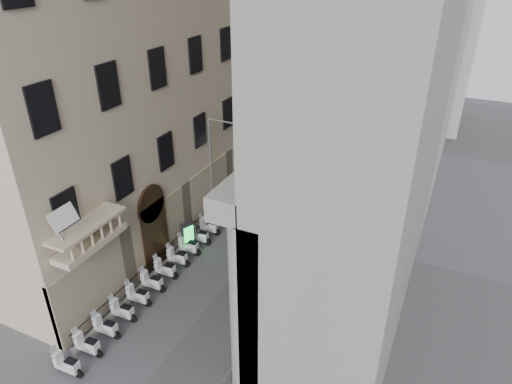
# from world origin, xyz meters

# --- Properties ---
(iron_fence) EXTENTS (0.30, 28.00, 1.40)m
(iron_fence) POSITION_xyz_m (-4.30, 18.00, 0.00)
(iron_fence) COLOR black
(iron_fence) RESTS_ON ground
(blue_awning) EXTENTS (1.60, 3.00, 3.00)m
(blue_awning) POSITION_xyz_m (4.15, 26.00, 0.00)
(blue_awning) COLOR navy
(blue_awning) RESTS_ON ground
(flag) EXTENTS (1.00, 1.40, 8.20)m
(flag) POSITION_xyz_m (-4.00, 5.00, 0.00)
(flag) COLOR #9E0C11
(flag) RESTS_ON ground
(scooter_0) EXTENTS (1.42, 0.62, 1.50)m
(scooter_0) POSITION_xyz_m (-3.65, 3.08, 0.00)
(scooter_0) COLOR white
(scooter_0) RESTS_ON ground
(scooter_1) EXTENTS (1.42, 0.62, 1.50)m
(scooter_1) POSITION_xyz_m (-3.65, 4.41, 0.00)
(scooter_1) COLOR white
(scooter_1) RESTS_ON ground
(scooter_2) EXTENTS (1.42, 0.62, 1.50)m
(scooter_2) POSITION_xyz_m (-3.65, 5.74, 0.00)
(scooter_2) COLOR white
(scooter_2) RESTS_ON ground
(scooter_3) EXTENTS (1.42, 0.62, 1.50)m
(scooter_3) POSITION_xyz_m (-3.65, 7.07, 0.00)
(scooter_3) COLOR white
(scooter_3) RESTS_ON ground
(scooter_4) EXTENTS (1.42, 0.62, 1.50)m
(scooter_4) POSITION_xyz_m (-3.65, 8.40, 0.00)
(scooter_4) COLOR white
(scooter_4) RESTS_ON ground
(scooter_5) EXTENTS (1.42, 0.62, 1.50)m
(scooter_5) POSITION_xyz_m (-3.65, 9.73, 0.00)
(scooter_5) COLOR white
(scooter_5) RESTS_ON ground
(scooter_6) EXTENTS (1.42, 0.62, 1.50)m
(scooter_6) POSITION_xyz_m (-3.65, 11.06, 0.00)
(scooter_6) COLOR white
(scooter_6) RESTS_ON ground
(scooter_7) EXTENTS (1.42, 0.62, 1.50)m
(scooter_7) POSITION_xyz_m (-3.65, 12.38, 0.00)
(scooter_7) COLOR white
(scooter_7) RESTS_ON ground
(scooter_8) EXTENTS (1.42, 0.62, 1.50)m
(scooter_8) POSITION_xyz_m (-3.65, 13.71, 0.00)
(scooter_8) COLOR white
(scooter_8) RESTS_ON ground
(scooter_9) EXTENTS (1.42, 0.62, 1.50)m
(scooter_9) POSITION_xyz_m (-3.65, 15.04, 0.00)
(scooter_9) COLOR white
(scooter_9) RESTS_ON ground
(scooter_10) EXTENTS (1.42, 0.62, 1.50)m
(scooter_10) POSITION_xyz_m (-3.65, 16.37, 0.00)
(scooter_10) COLOR white
(scooter_10) RESTS_ON ground
(scooter_11) EXTENTS (1.42, 0.62, 1.50)m
(scooter_11) POSITION_xyz_m (-3.65, 17.70, 0.00)
(scooter_11) COLOR white
(scooter_11) RESTS_ON ground
(barrier_0) EXTENTS (0.60, 2.40, 1.10)m
(barrier_0) POSITION_xyz_m (3.63, 6.08, 0.00)
(barrier_0) COLOR #9FA1A6
(barrier_0) RESTS_ON ground
(barrier_1) EXTENTS (0.60, 2.40, 1.10)m
(barrier_1) POSITION_xyz_m (3.63, 8.58, 0.00)
(barrier_1) COLOR #9FA1A6
(barrier_1) RESTS_ON ground
(barrier_2) EXTENTS (0.60, 2.40, 1.10)m
(barrier_2) POSITION_xyz_m (3.63, 11.08, 0.00)
(barrier_2) COLOR #9FA1A6
(barrier_2) RESTS_ON ground
(barrier_3) EXTENTS (0.60, 2.40, 1.10)m
(barrier_3) POSITION_xyz_m (3.63, 13.58, 0.00)
(barrier_3) COLOR #9FA1A6
(barrier_3) RESTS_ON ground
(barrier_4) EXTENTS (0.60, 2.40, 1.10)m
(barrier_4) POSITION_xyz_m (3.63, 16.08, 0.00)
(barrier_4) COLOR #9FA1A6
(barrier_4) RESTS_ON ground
(barrier_5) EXTENTS (0.60, 2.40, 1.10)m
(barrier_5) POSITION_xyz_m (3.63, 18.58, 0.00)
(barrier_5) COLOR #9FA1A6
(barrier_5) RESTS_ON ground
(barrier_6) EXTENTS (0.60, 2.40, 1.10)m
(barrier_6) POSITION_xyz_m (3.63, 21.08, 0.00)
(barrier_6) COLOR #9FA1A6
(barrier_6) RESTS_ON ground
(barrier_7) EXTENTS (0.60, 2.40, 1.10)m
(barrier_7) POSITION_xyz_m (3.63, 23.58, 0.00)
(barrier_7) COLOR #9FA1A6
(barrier_7) RESTS_ON ground
(barrier_8) EXTENTS (0.60, 2.40, 1.10)m
(barrier_8) POSITION_xyz_m (3.63, 26.08, 0.00)
(barrier_8) COLOR #9FA1A6
(barrier_8) RESTS_ON ground
(security_tent) EXTENTS (4.12, 4.12, 3.34)m
(security_tent) POSITION_xyz_m (-1.38, 27.54, 2.79)
(security_tent) COLOR white
(security_tent) RESTS_ON ground
(street_lamp) EXTENTS (2.62, 0.31, 8.01)m
(street_lamp) POSITION_xyz_m (-3.89, 17.92, 4.76)
(street_lamp) COLOR #96989E
(street_lamp) RESTS_ON ground
(info_kiosk) EXTENTS (0.64, 0.98, 2.01)m
(info_kiosk) POSITION_xyz_m (-3.99, 14.20, 1.02)
(info_kiosk) COLOR black
(info_kiosk) RESTS_ON ground
(pedestrian_a) EXTENTS (0.78, 0.59, 1.92)m
(pedestrian_a) POSITION_xyz_m (1.72, 31.02, 0.96)
(pedestrian_a) COLOR black
(pedestrian_a) RESTS_ON ground
(pedestrian_b) EXTENTS (1.14, 1.06, 1.86)m
(pedestrian_b) POSITION_xyz_m (1.44, 35.22, 0.93)
(pedestrian_b) COLOR black
(pedestrian_b) RESTS_ON ground
(pedestrian_c) EXTENTS (0.90, 0.64, 1.72)m
(pedestrian_c) POSITION_xyz_m (-2.00, 29.14, 0.86)
(pedestrian_c) COLOR black
(pedestrian_c) RESTS_ON ground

